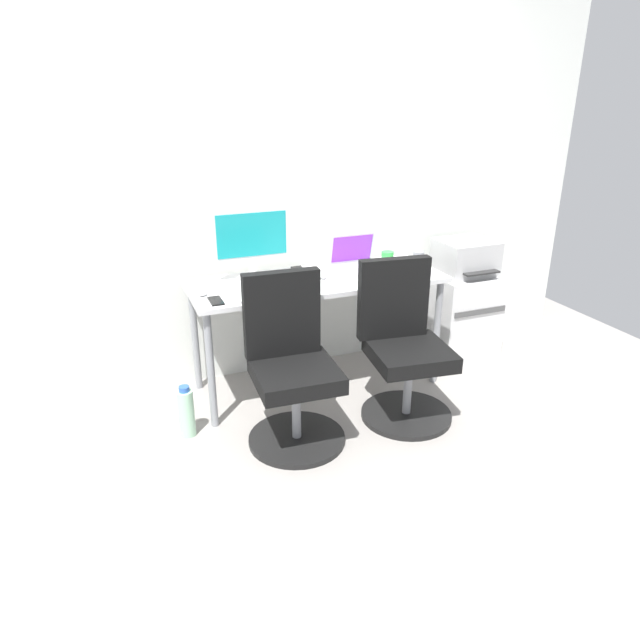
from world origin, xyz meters
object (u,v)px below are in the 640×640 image
printer (465,257)px  water_bottle_on_floor (186,412)px  side_cabinet (460,313)px  open_laptop (357,261)px  desktop_monitor (251,239)px  coffee_mug (387,258)px  office_chair_right (403,349)px  office_chair_left (291,369)px

printer → water_bottle_on_floor: size_ratio=1.29×
side_cabinet → open_laptop: size_ratio=1.96×
desktop_monitor → coffee_mug: desktop_monitor is taller
water_bottle_on_floor → desktop_monitor: bearing=39.6°
office_chair_right → desktop_monitor: (-0.71, 0.67, 0.57)m
desktop_monitor → coffee_mug: size_ratio=5.22×
office_chair_left → desktop_monitor: (-0.01, 0.67, 0.57)m
water_bottle_on_floor → desktop_monitor: (0.54, 0.44, 0.84)m
office_chair_left → desktop_monitor: 0.88m
side_cabinet → water_bottle_on_floor: side_cabinet is taller
office_chair_left → printer: 1.67m
office_chair_left → office_chair_right: same height
side_cabinet → desktop_monitor: (-1.54, 0.04, 0.69)m
office_chair_left → printer: office_chair_left is taller
office_chair_left → side_cabinet: 1.65m
water_bottle_on_floor → coffee_mug: bearing=15.0°
water_bottle_on_floor → office_chair_left: bearing=-22.2°
open_laptop → coffee_mug: 0.23m
office_chair_left → side_cabinet: (1.52, 0.62, -0.12)m
office_chair_right → desktop_monitor: desktop_monitor is taller
office_chair_right → water_bottle_on_floor: bearing=169.7°
office_chair_right → water_bottle_on_floor: (-1.24, 0.23, -0.28)m
desktop_monitor → coffee_mug: (0.91, -0.06, -0.20)m
office_chair_left → office_chair_right: (0.69, -0.00, 0.00)m
water_bottle_on_floor → open_laptop: bearing=17.2°
side_cabinet → printer: bearing=-90.0°
printer → side_cabinet: bearing=90.0°
office_chair_left → water_bottle_on_floor: (-0.55, 0.22, -0.28)m
office_chair_left → coffee_mug: 1.14m
printer → open_laptop: size_ratio=1.29×
water_bottle_on_floor → desktop_monitor: 1.09m
printer → office_chair_right: bearing=-143.1°
office_chair_right → open_laptop: size_ratio=3.03×
office_chair_right → side_cabinet: bearing=36.9°
office_chair_right → side_cabinet: office_chair_right is taller
office_chair_left → desktop_monitor: bearing=91.2°
printer → water_bottle_on_floor: bearing=-169.1°
office_chair_left → water_bottle_on_floor: 0.66m
water_bottle_on_floor → open_laptop: 1.43m
office_chair_right → coffee_mug: (0.20, 0.61, 0.36)m
side_cabinet → open_laptop: bearing=-178.4°
office_chair_right → desktop_monitor: 1.13m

